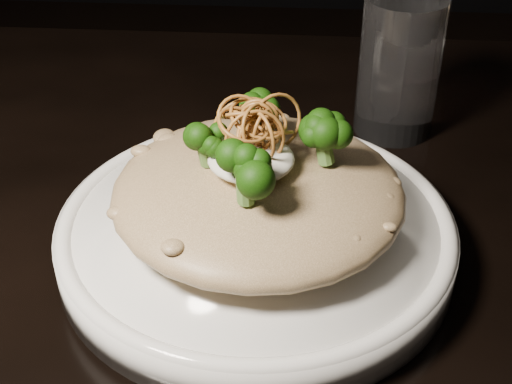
{
  "coord_description": "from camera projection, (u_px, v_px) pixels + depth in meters",
  "views": [
    {
      "loc": [
        0.03,
        -0.44,
        1.1
      ],
      "look_at": [
        -0.0,
        -0.02,
        0.81
      ],
      "focal_mm": 50.0,
      "sensor_mm": 36.0,
      "label": 1
    }
  ],
  "objects": [
    {
      "name": "table",
      "position": [
        263.0,
        311.0,
        0.61
      ],
      "size": [
        1.1,
        0.8,
        0.75
      ],
      "color": "black",
      "rests_on": "ground"
    },
    {
      "name": "shallots",
      "position": [
        257.0,
        118.0,
        0.48
      ],
      "size": [
        0.06,
        0.06,
        0.04
      ],
      "primitive_type": null,
      "color": "brown",
      "rests_on": "cheese"
    },
    {
      "name": "drinking_glass",
      "position": [
        399.0,
        67.0,
        0.66
      ],
      "size": [
        0.1,
        0.1,
        0.13
      ],
      "primitive_type": "cylinder",
      "rotation": [
        0.0,
        0.0,
        -0.41
      ],
      "color": "white",
      "rests_on": "table"
    },
    {
      "name": "cheese",
      "position": [
        251.0,
        159.0,
        0.49
      ],
      "size": [
        0.06,
        0.06,
        0.02
      ],
      "primitive_type": "ellipsoid",
      "color": "silver",
      "rests_on": "risotto"
    },
    {
      "name": "risotto",
      "position": [
        258.0,
        192.0,
        0.51
      ],
      "size": [
        0.21,
        0.21,
        0.05
      ],
      "primitive_type": "ellipsoid",
      "color": "brown",
      "rests_on": "plate"
    },
    {
      "name": "broccoli",
      "position": [
        256.0,
        139.0,
        0.48
      ],
      "size": [
        0.12,
        0.12,
        0.05
      ],
      "primitive_type": null,
      "color": "black",
      "rests_on": "risotto"
    },
    {
      "name": "plate",
      "position": [
        256.0,
        236.0,
        0.53
      ],
      "size": [
        0.29,
        0.29,
        0.03
      ],
      "primitive_type": "cylinder",
      "color": "white",
      "rests_on": "table"
    }
  ]
}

